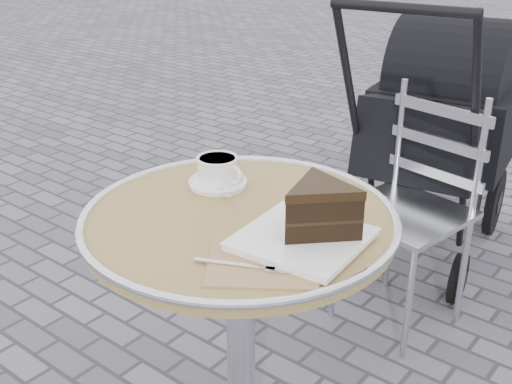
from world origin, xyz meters
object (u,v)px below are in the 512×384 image
Objects in this scene: cafe_table at (240,278)px; cappuccino_set at (218,173)px; bistro_chair at (422,183)px; baby_stroller at (438,136)px; cake_plate_set at (315,216)px.

cafe_table is 0.27m from cappuccino_set.
baby_stroller reaches higher than bistro_chair.
bistro_chair reaches higher than cafe_table.
cafe_table is at bearing -93.75° from baby_stroller.
bistro_chair is 0.54m from baby_stroller.
cappuccino_set is 0.87m from bistro_chair.
bistro_chair is at bearing 87.65° from cafe_table.
cake_plate_set is at bearing 0.67° from cafe_table.
cake_plate_set reaches higher than cappuccino_set.
cake_plate_set reaches higher than bistro_chair.
cafe_table is at bearing -82.74° from bistro_chair.
cafe_table is 1.43m from baby_stroller.
cappuccino_set is at bearing 159.76° from cake_plate_set.
cake_plate_set is at bearing -85.93° from baby_stroller.
cappuccino_set reaches higher than cafe_table.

